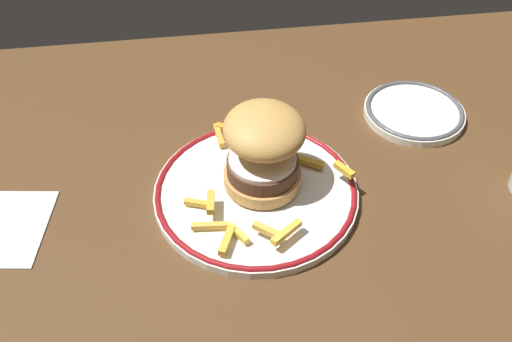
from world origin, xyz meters
TOP-DOWN VIEW (x-y plane):
  - ground_plane at (0.00, 0.00)cm, footprint 112.92×83.40cm
  - dinner_plate at (-3.66, -1.72)cm, footprint 27.45×27.45cm
  - burger at (-2.48, -0.14)cm, footprint 12.29×12.72cm
  - fries_pile at (-4.09, -0.33)cm, footprint 22.65×24.43cm
  - side_plate at (23.49, 11.86)cm, footprint 15.63×15.63cm
  - napkin at (-36.16, -2.80)cm, footprint 12.11×14.21cm

SIDE VIEW (x-z plane):
  - ground_plane at x=0.00cm, z-range -4.00..0.00cm
  - napkin at x=-36.16cm, z-range 0.00..0.40cm
  - side_plate at x=23.49cm, z-range 0.03..1.63cm
  - dinner_plate at x=-3.66cm, z-range 0.04..1.64cm
  - fries_pile at x=-4.09cm, z-range 1.18..3.70cm
  - burger at x=-2.48cm, z-range 1.55..12.85cm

